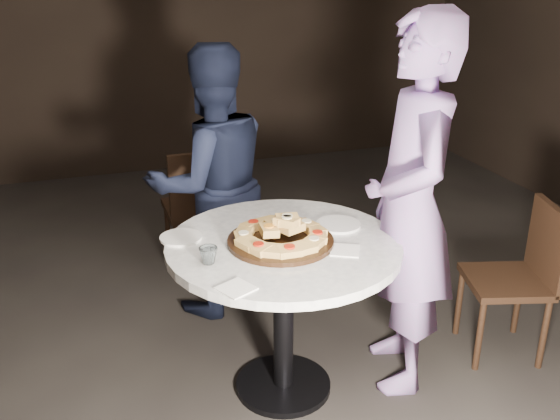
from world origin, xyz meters
name	(u,v)px	position (x,y,z in m)	size (l,w,h in m)	color
floor	(271,385)	(0.00, 0.00, 0.00)	(7.00, 7.00, 0.00)	black
table	(284,271)	(0.05, -0.03, 0.63)	(1.26, 1.26, 0.77)	black
serving_board	(281,241)	(0.03, -0.04, 0.78)	(0.46, 0.46, 0.02)	black
focaccia_pile	(281,232)	(0.04, -0.04, 0.82)	(0.41, 0.40, 0.11)	tan
plate_left	(181,237)	(-0.37, 0.14, 0.78)	(0.19, 0.19, 0.01)	white
plate_right	(338,224)	(0.35, 0.05, 0.78)	(0.20, 0.20, 0.01)	white
water_glass	(208,255)	(-0.30, -0.13, 0.81)	(0.08, 0.08, 0.07)	silver
napkin_near	(236,288)	(-0.25, -0.37, 0.77)	(0.12, 0.12, 0.01)	white
napkin_far	(345,250)	(0.27, -0.20, 0.77)	(0.12, 0.12, 0.01)	white
chair_far	(199,203)	(-0.07, 1.25, 0.49)	(0.40, 0.42, 0.85)	black
chair_right	(523,270)	(1.29, -0.11, 0.47)	(0.48, 0.47, 0.81)	black
diner_navy	(212,184)	(-0.07, 0.83, 0.76)	(0.74, 0.58, 1.52)	black
diner_teal	(410,209)	(0.63, -0.09, 0.87)	(0.64, 0.42, 1.74)	#8469A7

